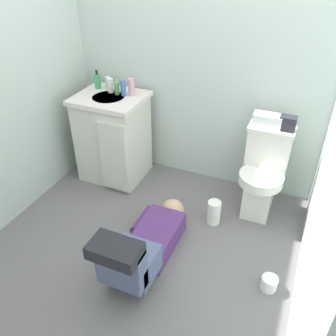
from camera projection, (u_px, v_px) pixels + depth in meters
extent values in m
cube|color=slate|center=(142.00, 247.00, 2.77)|extent=(2.75, 3.18, 0.04)
cube|color=#B6C6BE|center=(198.00, 50.00, 2.96)|extent=(2.41, 0.08, 2.40)
cube|color=silver|center=(259.00, 193.00, 2.99)|extent=(0.22, 0.30, 0.38)
cylinder|color=silver|center=(261.00, 179.00, 2.84)|extent=(0.35, 0.35, 0.08)
cube|color=silver|center=(268.00, 149.00, 2.89)|extent=(0.34, 0.17, 0.34)
cube|color=silver|center=(272.00, 129.00, 2.79)|extent=(0.36, 0.19, 0.03)
cube|color=silver|center=(114.00, 139.00, 3.35)|extent=(0.56, 0.48, 0.78)
cube|color=silver|center=(110.00, 98.00, 3.13)|extent=(0.60, 0.52, 0.04)
cylinder|color=silver|center=(108.00, 100.00, 3.11)|extent=(0.28, 0.28, 0.05)
cube|color=silver|center=(114.00, 158.00, 3.12)|extent=(0.26, 0.03, 0.66)
cylinder|color=silver|center=(117.00, 85.00, 3.19)|extent=(0.02, 0.02, 0.10)
cube|color=#512D6B|center=(156.00, 237.00, 2.71)|extent=(0.29, 0.52, 0.17)
sphere|color=tan|center=(173.00, 210.00, 2.96)|extent=(0.19, 0.19, 0.19)
cube|color=#4F5B7B|center=(133.00, 263.00, 2.38)|extent=(0.31, 0.28, 0.20)
cube|color=#4F5B7B|center=(121.00, 265.00, 2.21)|extent=(0.31, 0.12, 0.32)
cube|color=black|center=(115.00, 251.00, 2.08)|extent=(0.31, 0.19, 0.09)
cylinder|color=#512D6B|center=(143.00, 220.00, 2.91)|extent=(0.08, 0.30, 0.08)
cube|color=silver|center=(268.00, 120.00, 2.76)|extent=(0.22, 0.11, 0.10)
cube|color=#26262D|center=(288.00, 123.00, 2.71)|extent=(0.12, 0.09, 0.11)
cylinder|color=#3F985F|center=(98.00, 81.00, 3.23)|extent=(0.06, 0.06, 0.13)
cylinder|color=black|center=(97.00, 72.00, 3.19)|extent=(0.02, 0.02, 0.04)
cylinder|color=silver|center=(108.00, 83.00, 3.24)|extent=(0.04, 0.04, 0.11)
cylinder|color=white|center=(110.00, 85.00, 3.15)|extent=(0.05, 0.05, 0.13)
cylinder|color=#539F52|center=(117.00, 88.00, 3.12)|extent=(0.04, 0.04, 0.11)
cylinder|color=#3964B2|center=(123.00, 88.00, 3.09)|extent=(0.05, 0.05, 0.13)
cylinder|color=pink|center=(132.00, 87.00, 3.09)|extent=(0.06, 0.06, 0.15)
cylinder|color=white|center=(214.00, 212.00, 2.92)|extent=(0.11, 0.11, 0.21)
cylinder|color=white|center=(269.00, 283.00, 2.40)|extent=(0.11, 0.11, 0.10)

